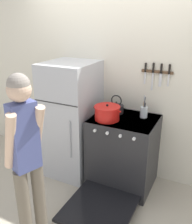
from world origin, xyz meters
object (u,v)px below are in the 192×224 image
refrigerator (72,120)px  stove_range (122,153)px  dutch_oven_pot (107,113)px  utensil_jar (144,112)px  person (26,155)px  tea_kettle (116,108)px

refrigerator → stove_range: size_ratio=1.11×
stove_range → dutch_oven_pot: dutch_oven_pot is taller
utensil_jar → dutch_oven_pot: bearing=-144.3°
refrigerator → utensil_jar: refrigerator is taller
person → tea_kettle: bearing=8.1°
refrigerator → stove_range: (0.75, -0.02, -0.32)m
stove_range → dutch_oven_pot: 0.59m
refrigerator → person: size_ratio=0.93×
utensil_jar → person: (-0.65, -1.38, -0.05)m
dutch_oven_pot → refrigerator: bearing=168.8°
stove_range → person: 1.37m
dutch_oven_pot → stove_range: bearing=27.5°
utensil_jar → stove_range: bearing=-138.2°
refrigerator → tea_kettle: 0.64m
tea_kettle → utensil_jar: size_ratio=0.83×
refrigerator → person: person is taller
refrigerator → utensil_jar: (0.95, 0.15, 0.22)m
tea_kettle → utensil_jar: (0.36, 0.01, 0.00)m
dutch_oven_pot → person: (-0.27, -1.11, -0.06)m
utensil_jar → person: bearing=-115.2°
stove_range → tea_kettle: size_ratio=5.92×
tea_kettle → person: 1.40m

